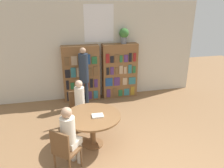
# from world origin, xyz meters

# --- Properties ---
(wall_back) EXTENTS (6.40, 0.07, 3.00)m
(wall_back) POSITION_xyz_m (0.00, 3.90, 1.51)
(wall_back) COLOR beige
(wall_back) RESTS_ON ground_plane
(bookshelf_left) EXTENTS (1.12, 0.34, 1.75)m
(bookshelf_left) POSITION_xyz_m (-0.62, 3.70, 0.87)
(bookshelf_left) COLOR brown
(bookshelf_left) RESTS_ON ground_plane
(bookshelf_right) EXTENTS (1.12, 0.34, 1.75)m
(bookshelf_right) POSITION_xyz_m (0.62, 3.70, 0.87)
(bookshelf_right) COLOR brown
(bookshelf_right) RESTS_ON ground_plane
(flower_vase) EXTENTS (0.30, 0.30, 0.47)m
(flower_vase) POSITION_xyz_m (0.74, 3.71, 2.03)
(flower_vase) COLOR slate
(flower_vase) RESTS_ON bookshelf_right
(reading_table) EXTENTS (1.21, 1.21, 0.73)m
(reading_table) POSITION_xyz_m (-0.64, 1.25, 0.61)
(reading_table) COLOR brown
(reading_table) RESTS_ON ground_plane
(chair_near_camera) EXTENTS (0.56, 0.56, 0.90)m
(chair_near_camera) POSITION_xyz_m (-1.25, 0.53, 0.51)
(chair_near_camera) COLOR brown
(chair_near_camera) RESTS_ON ground_plane
(chair_left_side) EXTENTS (0.48, 0.48, 0.90)m
(chair_left_side) POSITION_xyz_m (-0.86, 2.16, 0.51)
(chair_left_side) COLOR brown
(chair_left_side) RESTS_ON ground_plane
(seated_reader_left) EXTENTS (0.30, 0.38, 1.25)m
(seated_reader_left) POSITION_xyz_m (-0.82, 1.98, 0.70)
(seated_reader_left) COLOR silver
(seated_reader_left) RESTS_ON ground_plane
(seated_reader_right) EXTENTS (0.41, 0.42, 1.27)m
(seated_reader_right) POSITION_xyz_m (-1.14, 0.67, 0.73)
(seated_reader_right) COLOR silver
(seated_reader_right) RESTS_ON ground_plane
(librarian_standing) EXTENTS (0.28, 0.55, 1.78)m
(librarian_standing) POSITION_xyz_m (-0.59, 3.20, 1.08)
(librarian_standing) COLOR #232D3D
(librarian_standing) RESTS_ON ground_plane
(open_book_on_table) EXTENTS (0.24, 0.18, 0.03)m
(open_book_on_table) POSITION_xyz_m (-0.54, 1.17, 0.74)
(open_book_on_table) COLOR silver
(open_book_on_table) RESTS_ON reading_table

